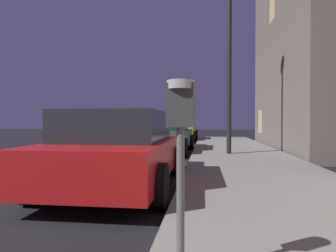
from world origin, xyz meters
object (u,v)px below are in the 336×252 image
object	(u,v)px
car_red	(119,149)
car_green	(165,134)
parking_meter	(180,129)
street_lamp	(229,41)
car_yellow_cab	(180,130)

from	to	relation	value
car_red	car_green	size ratio (longest dim) A/B	1.00
parking_meter	street_lamp	size ratio (longest dim) A/B	0.24
parking_meter	car_yellow_cab	distance (m)	15.83
parking_meter	car_green	bearing A→B (deg)	98.87
car_red	car_green	world-z (taller)	same
car_yellow_cab	car_red	bearing A→B (deg)	-90.00
parking_meter	street_lamp	distance (m)	8.37
parking_meter	car_yellow_cab	bearing A→B (deg)	95.24
parking_meter	car_green	world-z (taller)	parking_meter
parking_meter	street_lamp	world-z (taller)	street_lamp
car_yellow_cab	parking_meter	bearing A→B (deg)	-84.76
car_green	car_yellow_cab	bearing A→B (deg)	90.01
car_yellow_cab	car_green	bearing A→B (deg)	-89.99
car_red	street_lamp	size ratio (longest dim) A/B	0.72
parking_meter	car_green	size ratio (longest dim) A/B	0.33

